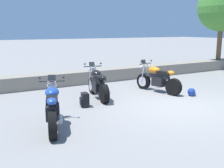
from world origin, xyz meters
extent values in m
plane|color=gray|center=(0.00, 0.00, 0.00)|extent=(120.00, 120.00, 0.00)
cube|color=gray|center=(0.00, 4.80, 0.28)|extent=(36.00, 0.80, 0.55)
cylinder|color=black|center=(-3.65, 0.76, 0.31)|extent=(0.32, 0.63, 0.62)
cylinder|color=black|center=(-4.10, -0.61, 0.31)|extent=(0.36, 0.65, 0.62)
cylinder|color=silver|center=(-3.65, 0.76, 0.31)|extent=(0.27, 0.41, 0.38)
cube|color=black|center=(-3.89, 0.02, 0.41)|extent=(0.45, 0.56, 0.34)
cube|color=#2D2D30|center=(-3.86, 0.12, 0.61)|extent=(0.47, 1.09, 0.12)
ellipsoid|color=#2347A8|center=(-3.81, 0.26, 0.83)|extent=(0.48, 0.60, 0.26)
cube|color=black|center=(-3.96, -0.20, 0.77)|extent=(0.42, 0.61, 0.12)
ellipsoid|color=#2347A8|center=(-4.05, -0.48, 0.81)|extent=(0.30, 0.33, 0.16)
cylinder|color=#2D2D30|center=(-3.68, 0.68, 1.03)|extent=(0.64, 0.24, 0.04)
sphere|color=silver|center=(-3.70, 0.83, 0.89)|extent=(0.13, 0.13, 0.13)
sphere|color=silver|center=(-3.57, 0.79, 0.89)|extent=(0.13, 0.13, 0.13)
cube|color=#26282D|center=(-3.65, 0.77, 1.09)|extent=(0.22, 0.15, 0.18)
cylinder|color=silver|center=(-3.87, -0.44, 0.36)|extent=(0.22, 0.40, 0.11)
cylinder|color=silver|center=(-3.75, 0.75, 0.67)|extent=(0.09, 0.17, 0.73)
cylinder|color=silver|center=(-3.58, 0.69, 0.67)|extent=(0.09, 0.17, 0.73)
sphere|color=#2D2D30|center=(-3.98, 0.73, 1.13)|extent=(0.07, 0.07, 0.07)
sphere|color=#2D2D30|center=(-3.40, 0.55, 1.13)|extent=(0.07, 0.07, 0.07)
cylinder|color=black|center=(-1.50, 2.81, 0.31)|extent=(0.25, 0.64, 0.62)
cylinder|color=black|center=(-1.76, 1.39, 0.31)|extent=(0.29, 0.64, 0.62)
cylinder|color=silver|center=(-1.50, 2.81, 0.31)|extent=(0.23, 0.41, 0.38)
cube|color=black|center=(-1.64, 2.05, 0.41)|extent=(0.40, 0.53, 0.34)
cube|color=#2D2D30|center=(-1.62, 2.15, 0.61)|extent=(0.34, 1.11, 0.12)
ellipsoid|color=black|center=(-1.59, 2.30, 0.83)|extent=(0.43, 0.57, 0.26)
cube|color=black|center=(-1.68, 1.83, 0.77)|extent=(0.36, 0.60, 0.12)
ellipsoid|color=black|center=(-1.73, 1.53, 0.81)|extent=(0.27, 0.32, 0.16)
cylinder|color=#2D2D30|center=(-1.51, 2.73, 1.03)|extent=(0.66, 0.16, 0.04)
sphere|color=silver|center=(-1.55, 2.88, 0.89)|extent=(0.13, 0.13, 0.13)
sphere|color=silver|center=(-1.42, 2.86, 0.89)|extent=(0.13, 0.13, 0.13)
cube|color=#26282D|center=(-1.49, 2.83, 1.09)|extent=(0.21, 0.13, 0.18)
cylinder|color=silver|center=(-1.56, 1.60, 0.36)|extent=(0.18, 0.39, 0.11)
cylinder|color=silver|center=(-1.59, 2.79, 0.67)|extent=(0.07, 0.17, 0.73)
cylinder|color=silver|center=(-1.42, 2.75, 0.67)|extent=(0.07, 0.17, 0.73)
sphere|color=#2D2D30|center=(-1.81, 2.75, 1.13)|extent=(0.07, 0.07, 0.07)
sphere|color=#2D2D30|center=(-1.22, 2.64, 1.13)|extent=(0.07, 0.07, 0.07)
cylinder|color=black|center=(0.62, 2.49, 0.31)|extent=(0.26, 0.64, 0.62)
cylinder|color=black|center=(0.92, 1.08, 0.31)|extent=(0.30, 0.64, 0.62)
cylinder|color=silver|center=(0.62, 2.49, 0.31)|extent=(0.24, 0.41, 0.38)
cube|color=black|center=(0.78, 1.74, 0.41)|extent=(0.41, 0.54, 0.34)
cube|color=#2D2D30|center=(0.76, 1.83, 0.61)|extent=(0.36, 1.11, 0.12)
ellipsoid|color=orange|center=(0.73, 1.98, 0.83)|extent=(0.44, 0.58, 0.26)
cube|color=black|center=(0.83, 1.51, 0.77)|extent=(0.37, 0.60, 0.12)
ellipsoid|color=orange|center=(0.89, 1.22, 0.81)|extent=(0.27, 0.32, 0.16)
cylinder|color=#2D2D30|center=(0.64, 2.41, 1.03)|extent=(0.65, 0.17, 0.04)
sphere|color=silver|center=(0.54, 2.53, 0.89)|extent=(0.13, 0.13, 0.13)
sphere|color=silver|center=(0.68, 2.56, 0.89)|extent=(0.13, 0.13, 0.13)
cube|color=#26282D|center=(0.62, 2.51, 1.09)|extent=(0.22, 0.13, 0.18)
cylinder|color=silver|center=(1.02, 1.35, 0.36)|extent=(0.19, 0.39, 0.11)
cylinder|color=silver|center=(0.54, 2.43, 0.67)|extent=(0.08, 0.17, 0.73)
cylinder|color=silver|center=(0.72, 2.47, 0.67)|extent=(0.08, 0.17, 0.73)
sphere|color=#2D2D30|center=(0.35, 2.31, 1.13)|extent=(0.07, 0.07, 0.07)
sphere|color=#2D2D30|center=(0.94, 2.43, 1.13)|extent=(0.07, 0.07, 0.07)
cube|color=black|center=(-2.48, 1.32, 0.22)|extent=(0.23, 0.33, 0.44)
cube|color=black|center=(-2.59, 1.34, 0.18)|extent=(0.09, 0.25, 0.24)
ellipsoid|color=black|center=(-2.48, 1.32, 0.43)|extent=(0.22, 0.31, 0.08)
cube|color=black|center=(-2.39, 1.22, 0.24)|extent=(0.04, 0.05, 0.37)
cube|color=black|center=(-2.36, 1.38, 0.24)|extent=(0.04, 0.05, 0.37)
sphere|color=navy|center=(1.43, 0.70, 0.14)|extent=(0.28, 0.28, 0.28)
ellipsoid|color=black|center=(1.43, 0.63, 0.15)|extent=(0.23, 0.06, 0.12)
cube|color=navy|center=(1.43, 0.63, 0.07)|extent=(0.20, 0.08, 0.08)
cylinder|color=brown|center=(7.93, 4.85, 1.56)|extent=(0.28, 0.28, 2.02)
sphere|color=#428433|center=(7.93, 4.85, 3.63)|extent=(2.82, 2.82, 2.82)
camera|label=1|loc=(-5.72, -6.01, 2.34)|focal=43.02mm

